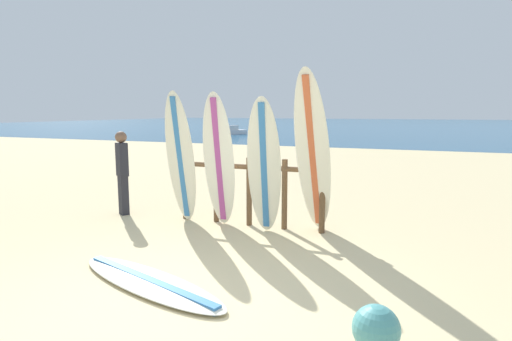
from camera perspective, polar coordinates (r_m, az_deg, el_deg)
name	(u,v)px	position (r m, az deg, el deg)	size (l,w,h in m)	color
ground_plane	(170,306)	(4.28, -11.67, -17.72)	(120.00, 120.00, 0.00)	beige
ocean_water	(406,125)	(61.26, 19.81, 5.93)	(120.00, 80.00, 0.01)	#1E5984
surfboard_rack	(249,185)	(6.75, -0.94, -2.04)	(2.51, 0.09, 1.11)	brown
surfboard_leaning_far_left	(181,159)	(6.88, -10.25, 1.61)	(0.54, 0.61, 2.18)	silver
surfboard_leaning_left	(219,161)	(6.59, -5.09, 1.33)	(0.56, 0.59, 2.15)	white
surfboard_leaning_center_left	(264,167)	(6.13, 1.12, 0.45)	(0.60, 0.68, 2.07)	silver
surfboard_leaning_center	(313,155)	(6.08, 7.78, 2.08)	(0.50, 1.10, 2.44)	white
surfboard_lying_on_sand	(149,282)	(4.78, -14.44, -14.50)	(2.33, 1.22, 0.08)	silver
beachgoer_standing	(122,169)	(7.81, -17.80, 0.17)	(0.28, 0.26, 1.50)	#26262D
small_boat_offshore	(233,131)	(33.52, -3.21, 5.39)	(2.06, 2.17, 0.71)	silver
beach_ball	(376,329)	(3.57, 16.10, -20.06)	(0.37, 0.37, 0.37)	teal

